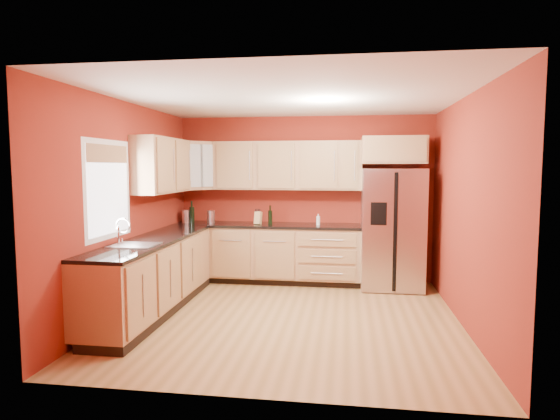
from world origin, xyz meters
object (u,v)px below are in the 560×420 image
object	(u,v)px
soap_dispenser	(318,219)
knife_block	(258,218)
refrigerator	(392,229)
wine_bottle_a	(192,212)
canister_left	(186,216)

from	to	relation	value
soap_dispenser	knife_block	bearing A→B (deg)	-178.35
refrigerator	wine_bottle_a	xyz separation A→B (m)	(-3.11, 0.06, 0.20)
canister_left	refrigerator	bearing A→B (deg)	-0.75
knife_block	soap_dispenser	xyz separation A→B (m)	(0.93, 0.03, -0.01)
canister_left	knife_block	xyz separation A→B (m)	(1.17, -0.03, -0.00)
canister_left	soap_dispenser	world-z (taller)	canister_left
knife_block	soap_dispenser	world-z (taller)	knife_block
refrigerator	canister_left	distance (m)	3.20
canister_left	wine_bottle_a	bearing A→B (deg)	9.94
refrigerator	soap_dispenser	world-z (taller)	refrigerator
canister_left	wine_bottle_a	xyz separation A→B (m)	(0.09, 0.02, 0.07)
refrigerator	canister_left	xyz separation A→B (m)	(-3.20, 0.04, 0.13)
refrigerator	knife_block	distance (m)	2.03
canister_left	knife_block	size ratio (longest dim) A/B	1.04
knife_block	refrigerator	bearing A→B (deg)	11.70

